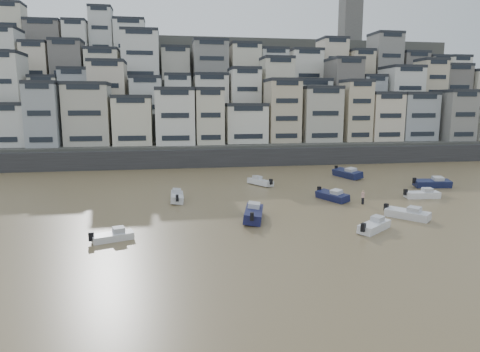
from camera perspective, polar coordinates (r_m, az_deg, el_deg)
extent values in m
cube|color=#38383A|center=(85.63, 0.70, 2.53)|extent=(140.00, 3.00, 3.50)
cube|color=#4C4C47|center=(93.40, 2.95, 3.27)|extent=(140.00, 14.00, 4.00)
cube|color=#4C4C47|center=(104.83, 1.54, 5.62)|extent=(140.00, 14.00, 10.00)
cube|color=#4C4C47|center=(116.41, 0.39, 8.00)|extent=(140.00, 14.00, 18.00)
cube|color=#4C4C47|center=(128.20, -0.55, 9.94)|extent=(140.00, 16.00, 26.00)
cube|color=#4C4C47|center=(142.08, -1.46, 11.12)|extent=(140.00, 18.00, 32.00)
cube|color=#66635E|center=(153.80, 14.52, 20.10)|extent=(6.00, 6.00, 18.00)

